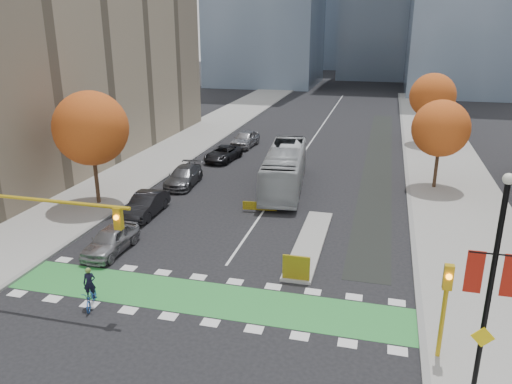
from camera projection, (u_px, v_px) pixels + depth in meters
The scene contains 24 objects.
ground at pixel (192, 315), 22.62m from camera, with size 300.00×300.00×0.00m, color black.
sidewalk_west at pixel (133, 172), 44.14m from camera, with size 7.00×120.00×0.15m, color gray.
sidewalk_east at pixel (457, 197), 37.73m from camera, with size 7.00×120.00×0.15m, color gray.
curb_west at pixel (169, 175), 43.31m from camera, with size 0.30×120.00×0.16m, color gray.
curb_east at pixel (408, 193), 38.56m from camera, with size 0.30×120.00×0.16m, color gray.
bike_crossing at pixel (204, 298), 23.99m from camera, with size 20.00×3.00×0.01m, color #2C8739.
centre_line at pixel (316, 135), 59.30m from camera, with size 0.15×70.00×0.01m, color silver.
bike_lane_paint at pixel (379, 160), 48.34m from camera, with size 2.50×50.00×0.01m, color black.
median_island at pixel (310, 242), 29.90m from camera, with size 1.60×10.00×0.16m, color gray.
hazard_board at pixel (296, 268), 25.26m from camera, with size 1.40×0.12×1.30m, color yellow.
building_west at pixel (25, 24), 44.49m from camera, with size 16.00×44.00×25.00m, color gray.
tree_west at pixel (91, 128), 34.68m from camera, with size 5.20×5.20×8.22m.
tree_east_near at pixel (441, 129), 38.38m from camera, with size 4.40×4.40×7.08m.
tree_east_far at pixel (433, 96), 52.81m from camera, with size 4.80×4.80×7.65m.
traffic_signal_west at pixel (22, 220), 22.74m from camera, with size 8.53×0.56×5.20m.
traffic_signal_east at pixel (445, 298), 18.78m from camera, with size 0.35×0.43×4.10m.
banner_lamppost at pixel (491, 282), 16.11m from camera, with size 1.65×0.36×8.28m.
cyclist at pixel (91, 294), 23.09m from camera, with size 1.16×1.83×2.00m.
bus at pixel (285, 169), 39.45m from camera, with size 2.76×11.81×3.29m, color #AAAEB2.
parked_car_a at pixel (111, 240), 28.61m from camera, with size 1.78×4.42×1.51m, color gray.
parked_car_b at pixel (146, 204), 34.17m from camera, with size 1.64×4.70×1.55m, color black.
parked_car_c at pixel (184, 176), 40.53m from camera, with size 2.11×5.19×1.51m, color #494A4E.
parked_car_d at pixel (223, 154), 47.87m from camera, with size 2.30×4.98×1.38m, color black.
parked_car_e at pixel (245, 139), 53.23m from camera, with size 2.03×5.05×1.72m, color #939398.
Camera 1 is at (7.73, -18.29, 12.54)m, focal length 35.00 mm.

